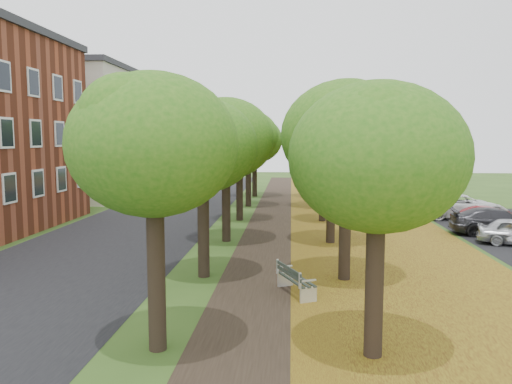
% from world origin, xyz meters
% --- Properties ---
extents(ground, '(120.00, 120.00, 0.00)m').
position_xyz_m(ground, '(0.00, 0.00, 0.00)').
color(ground, '#2D4C19').
rests_on(ground, ground).
extents(street_asphalt, '(8.00, 70.00, 0.01)m').
position_xyz_m(street_asphalt, '(-7.50, 15.00, 0.00)').
color(street_asphalt, black).
rests_on(street_asphalt, ground).
extents(footpath, '(3.20, 70.00, 0.01)m').
position_xyz_m(footpath, '(0.00, 15.00, 0.00)').
color(footpath, black).
rests_on(footpath, ground).
extents(leaf_verge, '(7.50, 70.00, 0.01)m').
position_xyz_m(leaf_verge, '(5.00, 15.00, 0.01)').
color(leaf_verge, olive).
rests_on(leaf_verge, ground).
extents(tree_row_west, '(4.11, 34.11, 6.35)m').
position_xyz_m(tree_row_west, '(-2.20, 15.00, 4.58)').
color(tree_row_west, black).
rests_on(tree_row_west, ground).
extents(tree_row_east, '(4.11, 34.11, 6.35)m').
position_xyz_m(tree_row_east, '(2.60, 15.00, 4.58)').
color(tree_row_east, black).
rests_on(tree_row_east, ground).
extents(building_cream, '(10.30, 20.30, 10.40)m').
position_xyz_m(building_cream, '(-17.00, 33.00, 5.21)').
color(building_cream, beige).
rests_on(building_cream, ground).
extents(bench, '(1.24, 1.94, 0.89)m').
position_xyz_m(bench, '(0.91, 4.24, 0.46)').
color(bench, '#252E29').
rests_on(bench, ground).
extents(car_red, '(4.17, 2.14, 1.31)m').
position_xyz_m(car_red, '(11.00, 15.00, 0.65)').
color(car_red, maroon).
rests_on(car_red, ground).
extents(car_grey, '(4.76, 2.38, 1.33)m').
position_xyz_m(car_grey, '(11.00, 14.37, 0.66)').
color(car_grey, '#2D2D32').
rests_on(car_grey, ground).
extents(car_white, '(5.37, 2.84, 1.44)m').
position_xyz_m(car_white, '(11.00, 19.72, 0.72)').
color(car_white, white).
rests_on(car_white, ground).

